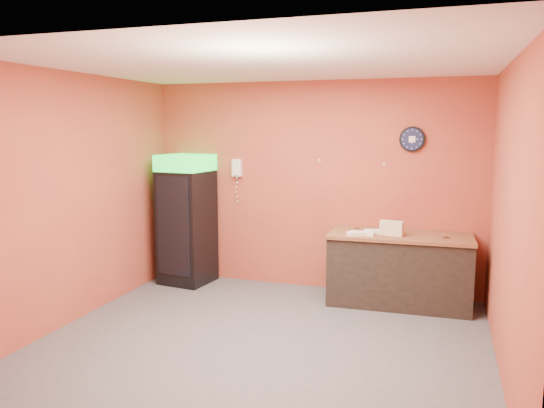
% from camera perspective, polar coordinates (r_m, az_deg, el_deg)
% --- Properties ---
extents(floor, '(4.50, 4.50, 0.00)m').
position_cam_1_polar(floor, '(5.67, -0.83, -14.46)').
color(floor, '#47474C').
rests_on(floor, ground).
extents(back_wall, '(4.50, 0.02, 2.80)m').
position_cam_1_polar(back_wall, '(7.19, 4.32, 1.95)').
color(back_wall, '#A94F2F').
rests_on(back_wall, floor).
extents(left_wall, '(0.02, 4.00, 2.80)m').
position_cam_1_polar(left_wall, '(6.38, -20.35, 0.63)').
color(left_wall, '#A94F2F').
rests_on(left_wall, floor).
extents(right_wall, '(0.02, 4.00, 2.80)m').
position_cam_1_polar(right_wall, '(5.04, 24.13, -1.51)').
color(right_wall, '#A94F2F').
rests_on(right_wall, floor).
extents(ceiling, '(4.50, 4.00, 0.02)m').
position_cam_1_polar(ceiling, '(5.26, -0.90, 14.91)').
color(ceiling, white).
rests_on(ceiling, back_wall).
extents(beverage_cooler, '(0.71, 0.72, 1.81)m').
position_cam_1_polar(beverage_cooler, '(7.51, -9.26, -1.83)').
color(beverage_cooler, black).
rests_on(beverage_cooler, floor).
extents(prep_counter, '(1.72, 0.80, 0.85)m').
position_cam_1_polar(prep_counter, '(6.82, 13.52, -6.96)').
color(prep_counter, black).
rests_on(prep_counter, floor).
extents(wall_clock, '(0.32, 0.06, 0.32)m').
position_cam_1_polar(wall_clock, '(6.93, 14.85, 6.76)').
color(wall_clock, black).
rests_on(wall_clock, back_wall).
extents(wall_phone, '(0.13, 0.11, 0.24)m').
position_cam_1_polar(wall_phone, '(7.45, -3.80, 3.91)').
color(wall_phone, white).
rests_on(wall_phone, back_wall).
extents(butcher_paper, '(1.75, 0.87, 0.04)m').
position_cam_1_polar(butcher_paper, '(6.72, 13.65, -3.30)').
color(butcher_paper, brown).
rests_on(butcher_paper, prep_counter).
extents(sub_roll_stack, '(0.29, 0.15, 0.18)m').
position_cam_1_polar(sub_roll_stack, '(6.57, 12.75, -2.55)').
color(sub_roll_stack, beige).
rests_on(sub_roll_stack, butcher_paper).
extents(wrapped_sandwich_left, '(0.33, 0.27, 0.04)m').
position_cam_1_polar(wrapped_sandwich_left, '(6.52, 9.45, -3.15)').
color(wrapped_sandwich_left, white).
rests_on(wrapped_sandwich_left, butcher_paper).
extents(wrapped_sandwich_mid, '(0.30, 0.13, 0.04)m').
position_cam_1_polar(wrapped_sandwich_mid, '(6.54, 9.67, -3.13)').
color(wrapped_sandwich_mid, white).
rests_on(wrapped_sandwich_mid, butcher_paper).
extents(wrapped_sandwich_right, '(0.29, 0.16, 0.04)m').
position_cam_1_polar(wrapped_sandwich_right, '(6.70, 11.05, -2.90)').
color(wrapped_sandwich_right, white).
rests_on(wrapped_sandwich_right, butcher_paper).
extents(kitchen_tool, '(0.05, 0.05, 0.05)m').
position_cam_1_polar(kitchen_tool, '(6.71, 11.57, -2.83)').
color(kitchen_tool, silver).
rests_on(kitchen_tool, butcher_paper).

